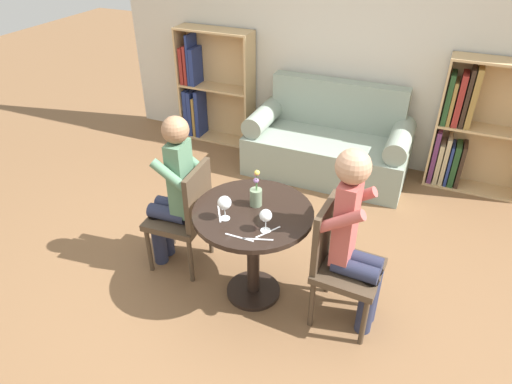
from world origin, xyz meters
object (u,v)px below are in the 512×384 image
object	(u,v)px
chair_right	(339,259)
wine_glass_right	(266,216)
bookshelf_left	(208,89)
wine_glass_left	(224,203)
couch	(328,145)
chair_left	(186,213)
person_right	(355,238)
flower_vase	(256,194)
bookshelf_right	(470,129)
person_left	(173,192)

from	to	relation	value
chair_right	wine_glass_right	distance (m)	0.61
bookshelf_left	chair_right	size ratio (longest dim) A/B	1.45
bookshelf_left	wine_glass_left	xyz separation A→B (m)	(1.43, -2.40, 0.26)
couch	chair_left	world-z (taller)	couch
person_right	flower_vase	size ratio (longest dim) A/B	4.73
bookshelf_left	wine_glass_left	world-z (taller)	bookshelf_left
bookshelf_right	wine_glass_right	size ratio (longest dim) A/B	8.36
person_left	person_right	world-z (taller)	person_right
couch	wine_glass_right	distance (m)	2.21
bookshelf_right	chair_right	world-z (taller)	bookshelf_right
person_right	bookshelf_right	bearing A→B (deg)	-12.85
wine_glass_right	couch	bearing A→B (deg)	94.18
person_right	chair_left	bearing A→B (deg)	90.07
bookshelf_right	wine_glass_right	distance (m)	2.68
bookshelf_left	chair_right	distance (m)	3.09
couch	person_right	distance (m)	2.09
chair_right	person_left	distance (m)	1.30
couch	bookshelf_left	distance (m)	1.61
bookshelf_right	wine_glass_right	world-z (taller)	bookshelf_right
chair_left	person_left	xyz separation A→B (m)	(-0.09, -0.01, 0.17)
wine_glass_right	chair_right	bearing A→B (deg)	25.14
bookshelf_left	couch	bearing A→B (deg)	-9.90
couch	bookshelf_right	xyz separation A→B (m)	(1.31, 0.27, 0.31)
wine_glass_right	flower_vase	distance (m)	0.29
chair_right	wine_glass_right	xyz separation A→B (m)	(-0.44, -0.21, 0.36)
person_left	wine_glass_left	distance (m)	0.64
couch	flower_vase	distance (m)	1.97
wine_glass_left	flower_vase	distance (m)	0.26
couch	wine_glass_right	size ratio (longest dim) A/B	10.50
chair_left	flower_vase	bearing A→B (deg)	84.02
bookshelf_left	person_left	bearing A→B (deg)	-68.04
couch	person_left	bearing A→B (deg)	-110.03
chair_left	flower_vase	distance (m)	0.68
bookshelf_right	person_right	distance (m)	2.30
bookshelf_left	person_right	xyz separation A→B (m)	(2.24, -2.21, 0.10)
bookshelf_left	bookshelf_right	bearing A→B (deg)	-0.09
person_left	bookshelf_right	bearing A→B (deg)	133.75
person_right	wine_glass_left	bearing A→B (deg)	105.74
person_left	wine_glass_right	world-z (taller)	person_left
chair_left	person_right	distance (m)	1.30
bookshelf_right	person_right	xyz separation A→B (m)	(-0.62, -2.21, 0.09)
person_right	wine_glass_right	bearing A→B (deg)	113.76
couch	person_left	world-z (taller)	person_left
person_right	flower_vase	distance (m)	0.71
chair_left	wine_glass_left	size ratio (longest dim) A/B	5.34
wine_glass_left	flower_vase	xyz separation A→B (m)	(0.12, 0.22, -0.03)
chair_left	chair_right	distance (m)	1.20
couch	chair_right	world-z (taller)	couch
bookshelf_right	flower_vase	xyz separation A→B (m)	(-1.32, -2.17, 0.21)
bookshelf_left	flower_vase	world-z (taller)	bookshelf_left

